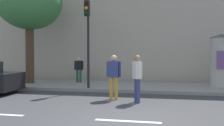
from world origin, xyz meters
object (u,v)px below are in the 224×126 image
Objects in this scene: traffic_light at (88,30)px; pedestrian_with_backpack at (137,75)px; pedestrian_near_pole at (114,73)px; pedestrian_in_red_top at (79,68)px; poster_column at (221,60)px; street_tree at (29,2)px.

traffic_light reaches higher than pedestrian_with_backpack.
pedestrian_in_red_top is (-3.02, 4.47, -0.03)m from pedestrian_near_pole.
traffic_light is 6.99m from poster_column.
poster_column reaches higher than pedestrian_with_backpack.
street_tree is at bearing 148.68° from pedestrian_with_backpack.
poster_column is at bearing 16.69° from traffic_light.
pedestrian_near_pole is (-0.99, 0.50, -0.00)m from pedestrian_with_backpack.
pedestrian_near_pole is at bearing -140.85° from poster_column.
pedestrian_near_pole is (-4.84, -3.94, -0.48)m from poster_column.
pedestrian_in_red_top is at bearing 117.83° from traffic_light.
street_tree is 4.24× the size of pedestrian_in_red_top.
pedestrian_near_pole is at bearing -49.35° from traffic_light.
pedestrian_with_backpack is at bearing -42.64° from traffic_light.
pedestrian_near_pole is at bearing 153.21° from pedestrian_with_backpack.
traffic_light is at bearing 137.36° from pedestrian_with_backpack.
poster_column reaches higher than pedestrian_in_red_top.
pedestrian_with_backpack and pedestrian_near_pole have the same top height.
pedestrian_with_backpack reaches higher than pedestrian_in_red_top.
traffic_light is 4.16m from pedestrian_with_backpack.
street_tree is at bearing -177.99° from poster_column.
traffic_light is 1.57× the size of poster_column.
street_tree is 8.70m from pedestrian_with_backpack.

